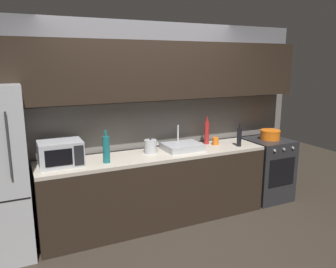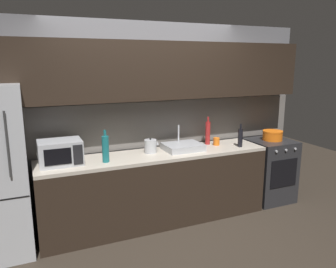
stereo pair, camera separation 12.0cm
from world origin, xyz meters
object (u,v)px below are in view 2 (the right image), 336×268
kettle (151,146)px  wine_bottle_teal (106,149)px  wine_bottle_dark (240,137)px  oven_range (269,170)px  wine_bottle_red (208,133)px  mug_orange (216,141)px  microwave (60,152)px  cooking_pot (272,135)px

kettle → wine_bottle_teal: (-0.60, -0.17, 0.07)m
kettle → wine_bottle_dark: (1.19, -0.20, 0.04)m
kettle → wine_bottle_teal: wine_bottle_teal is taller
oven_range → wine_bottle_red: bearing=170.3°
wine_bottle_red → kettle: bearing=-173.7°
oven_range → mug_orange: size_ratio=8.76×
microwave → kettle: (1.08, 0.05, -0.05)m
kettle → mug_orange: (0.95, 0.00, -0.03)m
microwave → wine_bottle_red: wine_bottle_red is taller
kettle → wine_bottle_dark: 1.21m
microwave → mug_orange: 2.03m
kettle → wine_bottle_red: wine_bottle_red is taller
oven_range → mug_orange: mug_orange is taller
kettle → wine_bottle_red: size_ratio=0.50×
mug_orange → oven_range: bearing=-4.7°
cooking_pot → wine_bottle_red: bearing=170.6°
oven_range → wine_bottle_teal: 2.50m
kettle → wine_bottle_red: (0.87, 0.10, 0.08)m
microwave → mug_orange: bearing=1.5°
microwave → oven_range: bearing=-0.4°
wine_bottle_red → mug_orange: (0.08, -0.09, -0.11)m
microwave → wine_bottle_teal: size_ratio=1.25×
microwave → cooking_pot: (2.92, -0.02, -0.07)m
kettle → mug_orange: 0.95m
wine_bottle_teal → cooking_pot: (2.45, 0.10, -0.09)m
wine_bottle_dark → wine_bottle_red: (-0.32, 0.30, 0.03)m
microwave → mug_orange: (2.03, 0.05, -0.08)m
wine_bottle_red → wine_bottle_teal: bearing=-169.9°
wine_bottle_teal → cooking_pot: bearing=2.3°
oven_range → wine_bottle_dark: wine_bottle_dark is taller
wine_bottle_red → cooking_pot: wine_bottle_red is taller
microwave → wine_bottle_dark: wine_bottle_dark is taller
kettle → wine_bottle_teal: size_ratio=0.51×
mug_orange → cooking_pot: (0.90, -0.07, 0.02)m
wine_bottle_red → microwave: bearing=-175.7°
wine_bottle_dark → mug_orange: (-0.24, 0.20, -0.08)m
wine_bottle_dark → wine_bottle_red: wine_bottle_red is taller
oven_range → wine_bottle_teal: wine_bottle_teal is taller
wine_bottle_dark → mug_orange: wine_bottle_dark is taller
oven_range → wine_bottle_teal: size_ratio=2.44×
wine_bottle_teal → mug_orange: bearing=6.2°
oven_range → cooking_pot: bearing=3.5°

